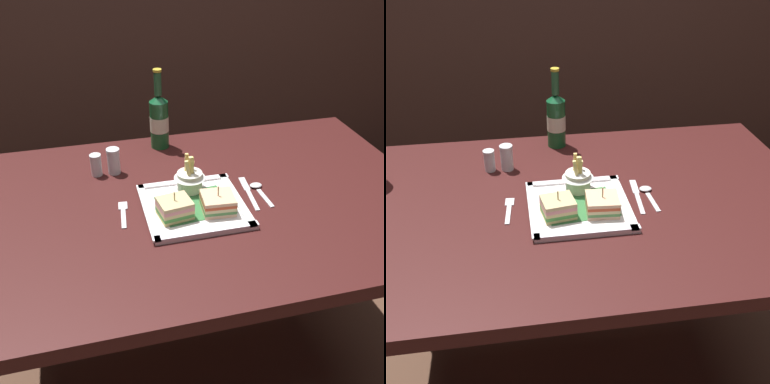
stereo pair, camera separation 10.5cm
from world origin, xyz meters
The scene contains 12 objects.
ground_plane centered at (0.00, 0.00, 0.00)m, with size 6.00×6.00×0.00m, color brown.
dining_table centered at (0.00, 0.00, 0.60)m, with size 1.35×0.85×0.74m.
square_plate centered at (0.00, -0.04, 0.74)m, with size 0.26×0.26×0.02m.
sandwich_half_left centered at (-0.06, -0.08, 0.77)m, with size 0.09×0.08×0.07m.
sandwich_half_right centered at (0.05, -0.08, 0.77)m, with size 0.09×0.09×0.07m.
fries_cup centered at (0.01, 0.04, 0.79)m, with size 0.09×0.09×0.11m.
beer_bottle centered at (-0.02, 0.35, 0.83)m, with size 0.06×0.06×0.26m.
fork centered at (-0.19, -0.01, 0.74)m, with size 0.03×0.12×0.00m.
knife centered at (0.17, 0.00, 0.74)m, with size 0.03×0.17×0.00m.
spoon centered at (0.20, 0.01, 0.74)m, with size 0.03×0.12×0.01m.
salt_shaker centered at (-0.24, 0.21, 0.77)m, with size 0.03×0.03×0.07m.
pepper_shaker centered at (-0.19, 0.21, 0.77)m, with size 0.04×0.04×0.08m.
Camera 2 is at (-0.16, -1.06, 1.44)m, focal length 43.84 mm.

